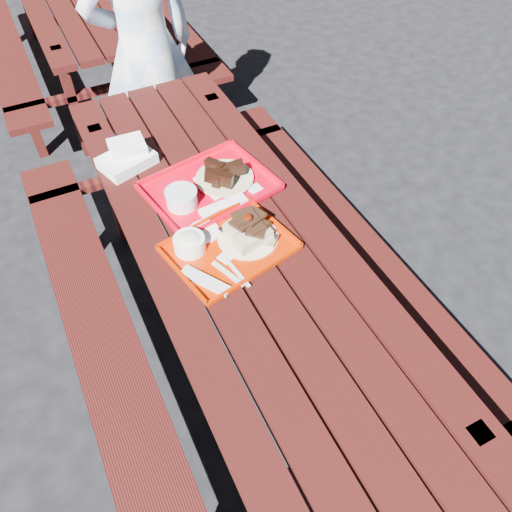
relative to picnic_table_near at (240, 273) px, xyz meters
name	(u,v)px	position (x,y,z in m)	size (l,w,h in m)	color
ground	(242,345)	(0.00, 0.00, -0.56)	(60.00, 60.00, 0.00)	black
picnic_table_near	(240,273)	(0.00, 0.00, 0.00)	(1.41, 2.40, 0.75)	#3A110B
picnic_table_far	(78,8)	(0.00, 2.80, 0.00)	(1.41, 2.40, 0.75)	#3A110B
near_tray	(226,241)	(-0.05, -0.01, 0.22)	(0.49, 0.42, 0.14)	#BA2100
far_tray	(209,187)	(0.01, 0.31, 0.22)	(0.56, 0.47, 0.08)	red
white_cloth	(127,157)	(-0.23, 0.63, 0.23)	(0.26, 0.22, 0.09)	white
person	(144,49)	(0.12, 1.44, 0.26)	(0.60, 0.39, 1.65)	#B7D6FC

